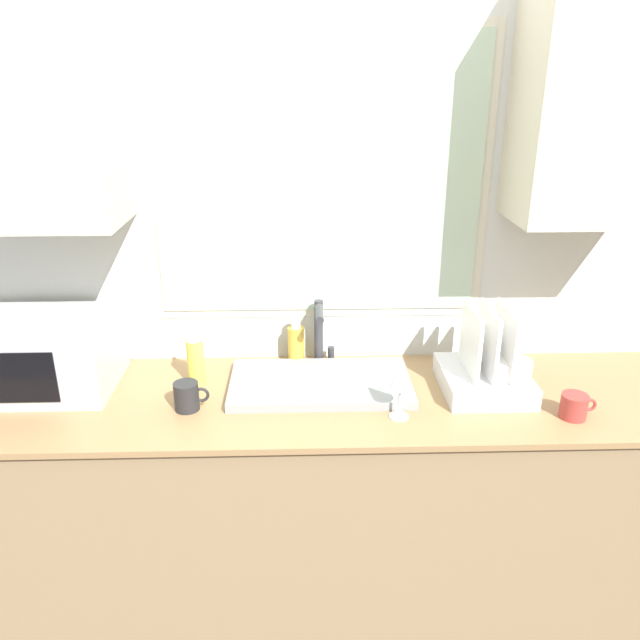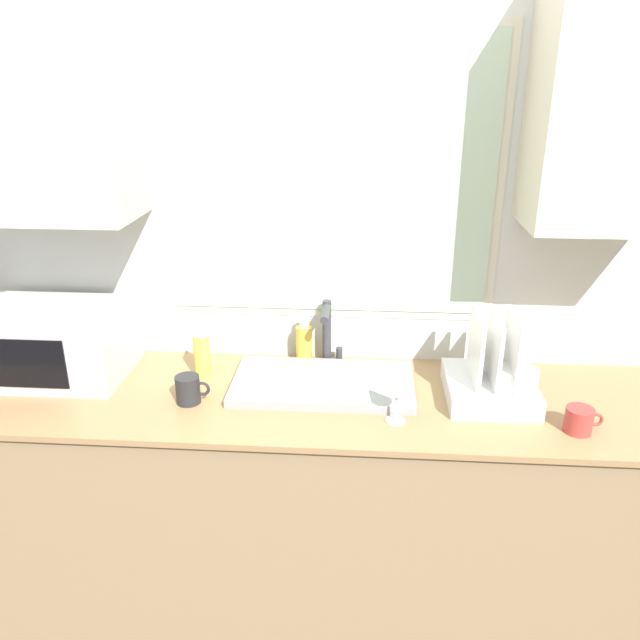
# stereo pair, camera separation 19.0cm
# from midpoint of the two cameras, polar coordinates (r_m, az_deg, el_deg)

# --- Properties ---
(countertop) EXTENTS (2.50, 0.63, 0.88)m
(countertop) POSITION_cam_midpoint_polar(r_m,az_deg,el_deg) (2.33, -2.37, -16.49)
(countertop) COLOR #8C7251
(countertop) RESTS_ON ground_plane
(wall_back) EXTENTS (6.00, 0.38, 2.60)m
(wall_back) POSITION_cam_midpoint_polar(r_m,az_deg,el_deg) (2.18, -2.71, 8.96)
(wall_back) COLOR silver
(wall_back) RESTS_ON ground_plane
(sink_basin) EXTENTS (0.61, 0.34, 0.03)m
(sink_basin) POSITION_cam_midpoint_polar(r_m,az_deg,el_deg) (2.12, -2.66, -5.88)
(sink_basin) COLOR gray
(sink_basin) RESTS_ON countertop
(faucet) EXTENTS (0.08, 0.17, 0.24)m
(faucet) POSITION_cam_midpoint_polar(r_m,az_deg,el_deg) (2.23, -2.55, -0.86)
(faucet) COLOR #333338
(faucet) RESTS_ON countertop
(microwave) EXTENTS (0.50, 0.36, 0.24)m
(microwave) POSITION_cam_midpoint_polar(r_m,az_deg,el_deg) (2.33, -26.59, -2.84)
(microwave) COLOR #B2B2B7
(microwave) RESTS_ON countertop
(dish_rack) EXTENTS (0.28, 0.31, 0.29)m
(dish_rack) POSITION_cam_midpoint_polar(r_m,az_deg,el_deg) (2.13, 12.61, -4.67)
(dish_rack) COLOR silver
(dish_rack) RESTS_ON countertop
(spray_bottle) EXTENTS (0.06, 0.06, 0.22)m
(spray_bottle) POSITION_cam_midpoint_polar(r_m,az_deg,el_deg) (2.17, -13.82, -3.22)
(spray_bottle) COLOR #D8CC4C
(spray_bottle) RESTS_ON countertop
(soap_bottle) EXTENTS (0.06, 0.06, 0.18)m
(soap_bottle) POSITION_cam_midpoint_polar(r_m,az_deg,el_deg) (2.27, -4.62, -2.28)
(soap_bottle) COLOR gold
(soap_bottle) RESTS_ON countertop
(mug_near_sink) EXTENTS (0.11, 0.08, 0.09)m
(mug_near_sink) POSITION_cam_midpoint_polar(r_m,az_deg,el_deg) (2.04, -14.71, -6.82)
(mug_near_sink) COLOR #262628
(mug_near_sink) RESTS_ON countertop
(wine_glass) EXTENTS (0.07, 0.07, 0.18)m
(wine_glass) POSITION_cam_midpoint_polar(r_m,az_deg,el_deg) (1.90, 4.55, -5.46)
(wine_glass) COLOR silver
(wine_glass) RESTS_ON countertop
(mug_by_rack) EXTENTS (0.11, 0.08, 0.08)m
(mug_by_rack) POSITION_cam_midpoint_polar(r_m,az_deg,el_deg) (2.05, 19.80, -7.49)
(mug_by_rack) COLOR #A53833
(mug_by_rack) RESTS_ON countertop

